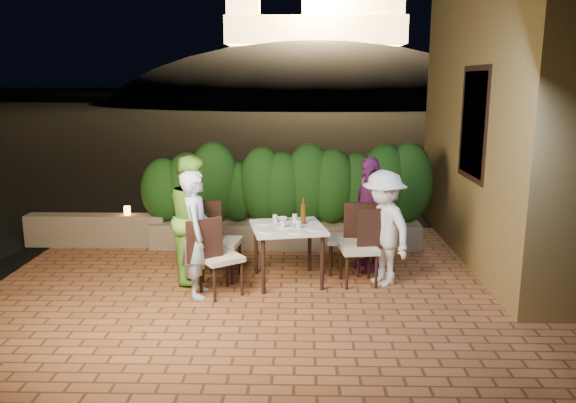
{
  "coord_description": "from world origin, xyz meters",
  "views": [
    {
      "loc": [
        0.44,
        -6.23,
        2.58
      ],
      "look_at": [
        0.28,
        0.82,
        1.05
      ],
      "focal_mm": 35.0,
      "sensor_mm": 36.0,
      "label": 1
    }
  ],
  "objects_px": {
    "dining_table": "(288,254)",
    "diner_blue": "(197,234)",
    "beer_bottle": "(303,211)",
    "parapet_lamp": "(127,211)",
    "bowl": "(281,219)",
    "diner_white": "(383,228)",
    "chair_left_front": "(221,256)",
    "diner_green": "(194,218)",
    "chair_left_back": "(221,240)",
    "diner_purple": "(369,214)",
    "chair_right_front": "(359,247)",
    "chair_right_back": "(345,238)"
  },
  "relations": [
    {
      "from": "chair_left_front",
      "to": "parapet_lamp",
      "type": "bearing_deg",
      "value": 95.38
    },
    {
      "from": "dining_table",
      "to": "chair_left_front",
      "type": "distance_m",
      "value": 0.93
    },
    {
      "from": "bowl",
      "to": "diner_white",
      "type": "xyz_separation_m",
      "value": [
        1.3,
        -0.35,
        -0.03
      ]
    },
    {
      "from": "beer_bottle",
      "to": "chair_left_back",
      "type": "xyz_separation_m",
      "value": [
        -1.08,
        -0.01,
        -0.4
      ]
    },
    {
      "from": "chair_left_front",
      "to": "chair_left_back",
      "type": "xyz_separation_m",
      "value": [
        -0.07,
        0.56,
        0.04
      ]
    },
    {
      "from": "chair_right_front",
      "to": "diner_blue",
      "type": "height_order",
      "value": "diner_blue"
    },
    {
      "from": "diner_blue",
      "to": "diner_purple",
      "type": "height_order",
      "value": "diner_purple"
    },
    {
      "from": "chair_left_front",
      "to": "chair_right_front",
      "type": "height_order",
      "value": "chair_right_front"
    },
    {
      "from": "chair_left_back",
      "to": "diner_blue",
      "type": "xyz_separation_m",
      "value": [
        -0.2,
        -0.59,
        0.25
      ]
    },
    {
      "from": "parapet_lamp",
      "to": "chair_left_back",
      "type": "bearing_deg",
      "value": -41.26
    },
    {
      "from": "diner_blue",
      "to": "diner_green",
      "type": "distance_m",
      "value": 0.59
    },
    {
      "from": "bowl",
      "to": "diner_white",
      "type": "distance_m",
      "value": 1.35
    },
    {
      "from": "diner_purple",
      "to": "chair_right_front",
      "type": "bearing_deg",
      "value": -33.43
    },
    {
      "from": "chair_right_front",
      "to": "parapet_lamp",
      "type": "height_order",
      "value": "chair_right_front"
    },
    {
      "from": "chair_left_front",
      "to": "chair_right_back",
      "type": "bearing_deg",
      "value": -7.31
    },
    {
      "from": "beer_bottle",
      "to": "parapet_lamp",
      "type": "height_order",
      "value": "beer_bottle"
    },
    {
      "from": "chair_right_front",
      "to": "diner_green",
      "type": "xyz_separation_m",
      "value": [
        -2.13,
        0.14,
        0.33
      ]
    },
    {
      "from": "beer_bottle",
      "to": "chair_left_front",
      "type": "distance_m",
      "value": 1.23
    },
    {
      "from": "diner_green",
      "to": "chair_left_front",
      "type": "bearing_deg",
      "value": -149.19
    },
    {
      "from": "beer_bottle",
      "to": "diner_white",
      "type": "xyz_separation_m",
      "value": [
        1.02,
        -0.16,
        -0.18
      ]
    },
    {
      "from": "diner_white",
      "to": "diner_blue",
      "type": "bearing_deg",
      "value": -108.01
    },
    {
      "from": "chair_left_front",
      "to": "diner_green",
      "type": "height_order",
      "value": "diner_green"
    },
    {
      "from": "parapet_lamp",
      "to": "chair_right_back",
      "type": "bearing_deg",
      "value": -19.69
    },
    {
      "from": "chair_right_front",
      "to": "chair_left_back",
      "type": "bearing_deg",
      "value": -12.6
    },
    {
      "from": "dining_table",
      "to": "diner_blue",
      "type": "height_order",
      "value": "diner_blue"
    },
    {
      "from": "dining_table",
      "to": "bowl",
      "type": "relative_size",
      "value": 5.63
    },
    {
      "from": "diner_purple",
      "to": "diner_green",
      "type": "bearing_deg",
      "value": -94.39
    },
    {
      "from": "chair_left_front",
      "to": "chair_right_front",
      "type": "relative_size",
      "value": 0.99
    },
    {
      "from": "diner_blue",
      "to": "bowl",
      "type": "bearing_deg",
      "value": -57.74
    },
    {
      "from": "chair_left_back",
      "to": "parapet_lamp",
      "type": "xyz_separation_m",
      "value": [
        -1.69,
        1.48,
        0.05
      ]
    },
    {
      "from": "chair_right_back",
      "to": "diner_blue",
      "type": "distance_m",
      "value": 2.07
    },
    {
      "from": "chair_right_front",
      "to": "diner_green",
      "type": "distance_m",
      "value": 2.16
    },
    {
      "from": "chair_left_back",
      "to": "beer_bottle",
      "type": "bearing_deg",
      "value": 8.6
    },
    {
      "from": "diner_blue",
      "to": "diner_green",
      "type": "height_order",
      "value": "diner_green"
    },
    {
      "from": "chair_right_back",
      "to": "diner_blue",
      "type": "xyz_separation_m",
      "value": [
        -1.85,
        -0.88,
        0.28
      ]
    },
    {
      "from": "beer_bottle",
      "to": "diner_white",
      "type": "height_order",
      "value": "diner_white"
    },
    {
      "from": "beer_bottle",
      "to": "parapet_lamp",
      "type": "bearing_deg",
      "value": 151.97
    },
    {
      "from": "beer_bottle",
      "to": "diner_green",
      "type": "xyz_separation_m",
      "value": [
        -1.41,
        -0.03,
        -0.1
      ]
    },
    {
      "from": "bowl",
      "to": "diner_white",
      "type": "bearing_deg",
      "value": -14.83
    },
    {
      "from": "dining_table",
      "to": "chair_right_back",
      "type": "bearing_deg",
      "value": 26.85
    },
    {
      "from": "diner_blue",
      "to": "chair_left_front",
      "type": "bearing_deg",
      "value": -88.39
    },
    {
      "from": "chair_left_back",
      "to": "diner_white",
      "type": "relative_size",
      "value": 0.71
    },
    {
      "from": "beer_bottle",
      "to": "diner_white",
      "type": "bearing_deg",
      "value": -8.76
    },
    {
      "from": "chair_right_front",
      "to": "diner_blue",
      "type": "bearing_deg",
      "value": 4.8
    },
    {
      "from": "bowl",
      "to": "chair_right_back",
      "type": "bearing_deg",
      "value": 6.02
    },
    {
      "from": "diner_blue",
      "to": "diner_purple",
      "type": "bearing_deg",
      "value": -71.33
    },
    {
      "from": "beer_bottle",
      "to": "bowl",
      "type": "height_order",
      "value": "beer_bottle"
    },
    {
      "from": "diner_purple",
      "to": "parapet_lamp",
      "type": "distance_m",
      "value": 3.82
    },
    {
      "from": "dining_table",
      "to": "diner_blue",
      "type": "bearing_deg",
      "value": -155.49
    },
    {
      "from": "beer_bottle",
      "to": "diner_blue",
      "type": "xyz_separation_m",
      "value": [
        -1.28,
        -0.6,
        -0.15
      ]
    }
  ]
}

